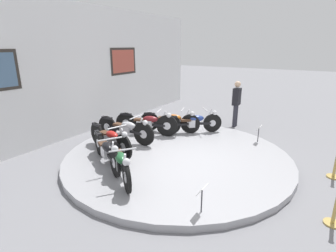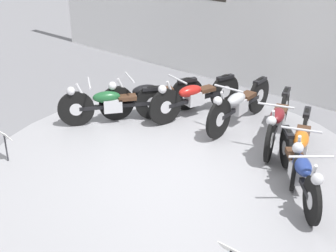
{
  "view_description": "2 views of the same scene",
  "coord_description": "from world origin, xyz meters",
  "px_view_note": "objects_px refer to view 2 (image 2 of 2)",
  "views": [
    {
      "loc": [
        -5.56,
        -3.11,
        2.87
      ],
      "look_at": [
        0.1,
        0.35,
        0.82
      ],
      "focal_mm": 28.0,
      "sensor_mm": 36.0,
      "label": 1
    },
    {
      "loc": [
        3.84,
        -4.78,
        3.65
      ],
      "look_at": [
        -0.12,
        -0.04,
        0.73
      ],
      "focal_mm": 50.0,
      "sensor_mm": 36.0,
      "label": 2
    }
  ],
  "objects_px": {
    "info_placard_front_left": "(5,139)",
    "motorcycle_black": "(150,95)",
    "motorcycle_maroon": "(278,120)",
    "motorcycle_blue": "(299,169)",
    "motorcycle_silver": "(239,104)",
    "motorcycle_red": "(194,96)",
    "motorcycle_orange": "(301,143)",
    "motorcycle_green": "(112,102)"
  },
  "relations": [
    {
      "from": "motorcycle_green",
      "to": "motorcycle_black",
      "type": "height_order",
      "value": "motorcycle_black"
    },
    {
      "from": "info_placard_front_left",
      "to": "motorcycle_black",
      "type": "bearing_deg",
      "value": 79.03
    },
    {
      "from": "motorcycle_black",
      "to": "info_placard_front_left",
      "type": "distance_m",
      "value": 2.72
    },
    {
      "from": "motorcycle_orange",
      "to": "motorcycle_blue",
      "type": "height_order",
      "value": "motorcycle_orange"
    },
    {
      "from": "motorcycle_silver",
      "to": "motorcycle_orange",
      "type": "height_order",
      "value": "motorcycle_silver"
    },
    {
      "from": "motorcycle_black",
      "to": "motorcycle_red",
      "type": "distance_m",
      "value": 0.8
    },
    {
      "from": "motorcycle_green",
      "to": "motorcycle_maroon",
      "type": "bearing_deg",
      "value": 24.04
    },
    {
      "from": "motorcycle_blue",
      "to": "info_placard_front_left",
      "type": "distance_m",
      "value": 4.25
    },
    {
      "from": "motorcycle_green",
      "to": "motorcycle_maroon",
      "type": "distance_m",
      "value": 2.84
    },
    {
      "from": "motorcycle_blue",
      "to": "motorcycle_maroon",
      "type": "bearing_deg",
      "value": 128.76
    },
    {
      "from": "motorcycle_silver",
      "to": "motorcycle_blue",
      "type": "distance_m",
      "value": 2.21
    },
    {
      "from": "motorcycle_maroon",
      "to": "info_placard_front_left",
      "type": "xyz_separation_m",
      "value": [
        -2.82,
        -3.15,
        -0.03
      ]
    },
    {
      "from": "motorcycle_black",
      "to": "motorcycle_maroon",
      "type": "distance_m",
      "value": 2.35
    },
    {
      "from": "motorcycle_red",
      "to": "motorcycle_blue",
      "type": "xyz_separation_m",
      "value": [
        2.59,
        -1.15,
        -0.02
      ]
    },
    {
      "from": "info_placard_front_left",
      "to": "motorcycle_red",
      "type": "bearing_deg",
      "value": 69.87
    },
    {
      "from": "motorcycle_black",
      "to": "motorcycle_maroon",
      "type": "relative_size",
      "value": 0.9
    },
    {
      "from": "motorcycle_black",
      "to": "motorcycle_orange",
      "type": "distance_m",
      "value": 2.93
    },
    {
      "from": "motorcycle_black",
      "to": "motorcycle_blue",
      "type": "height_order",
      "value": "motorcycle_black"
    },
    {
      "from": "motorcycle_red",
      "to": "motorcycle_orange",
      "type": "height_order",
      "value": "motorcycle_red"
    },
    {
      "from": "motorcycle_maroon",
      "to": "motorcycle_blue",
      "type": "relative_size",
      "value": 1.27
    },
    {
      "from": "motorcycle_orange",
      "to": "info_placard_front_left",
      "type": "distance_m",
      "value": 4.36
    },
    {
      "from": "motorcycle_black",
      "to": "info_placard_front_left",
      "type": "xyz_separation_m",
      "value": [
        -0.52,
        -2.67,
        -0.02
      ]
    },
    {
      "from": "motorcycle_black",
      "to": "motorcycle_red",
      "type": "xyz_separation_m",
      "value": [
        0.64,
        0.48,
        0.01
      ]
    },
    {
      "from": "motorcycle_red",
      "to": "motorcycle_black",
      "type": "bearing_deg",
      "value": -143.0
    },
    {
      "from": "motorcycle_green",
      "to": "motorcycle_silver",
      "type": "xyz_separation_m",
      "value": [
        1.76,
        1.33,
        0.02
      ]
    },
    {
      "from": "motorcycle_green",
      "to": "info_placard_front_left",
      "type": "bearing_deg",
      "value": -96.49
    },
    {
      "from": "motorcycle_silver",
      "to": "motorcycle_maroon",
      "type": "height_order",
      "value": "same"
    },
    {
      "from": "motorcycle_green",
      "to": "info_placard_front_left",
      "type": "relative_size",
      "value": 3.13
    },
    {
      "from": "motorcycle_red",
      "to": "motorcycle_silver",
      "type": "xyz_separation_m",
      "value": [
        0.83,
        0.17,
        0.01
      ]
    },
    {
      "from": "motorcycle_green",
      "to": "motorcycle_red",
      "type": "xyz_separation_m",
      "value": [
        0.93,
        1.15,
        0.01
      ]
    },
    {
      "from": "motorcycle_red",
      "to": "motorcycle_orange",
      "type": "bearing_deg",
      "value": -11.9
    },
    {
      "from": "motorcycle_red",
      "to": "motorcycle_silver",
      "type": "relative_size",
      "value": 0.96
    },
    {
      "from": "motorcycle_red",
      "to": "motorcycle_blue",
      "type": "bearing_deg",
      "value": -24.0
    },
    {
      "from": "motorcycle_black",
      "to": "motorcycle_red",
      "type": "bearing_deg",
      "value": 37.0
    },
    {
      "from": "motorcycle_green",
      "to": "motorcycle_silver",
      "type": "bearing_deg",
      "value": 37.05
    },
    {
      "from": "motorcycle_silver",
      "to": "info_placard_front_left",
      "type": "distance_m",
      "value": 3.87
    },
    {
      "from": "motorcycle_black",
      "to": "motorcycle_blue",
      "type": "distance_m",
      "value": 3.3
    },
    {
      "from": "motorcycle_silver",
      "to": "motorcycle_green",
      "type": "bearing_deg",
      "value": -142.95
    },
    {
      "from": "motorcycle_blue",
      "to": "motorcycle_silver",
      "type": "bearing_deg",
      "value": 142.95
    },
    {
      "from": "motorcycle_black",
      "to": "motorcycle_silver",
      "type": "bearing_deg",
      "value": 24.01
    },
    {
      "from": "info_placard_front_left",
      "to": "motorcycle_maroon",
      "type": "bearing_deg",
      "value": 48.17
    },
    {
      "from": "motorcycle_green",
      "to": "motorcycle_orange",
      "type": "height_order",
      "value": "motorcycle_green"
    }
  ]
}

